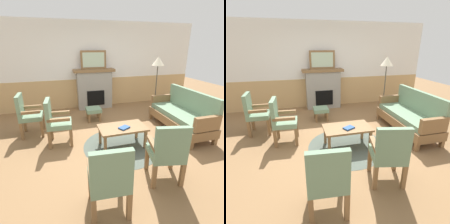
# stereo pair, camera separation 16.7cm
# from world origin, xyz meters

# --- Properties ---
(ground_plane) EXTENTS (14.00, 14.00, 0.00)m
(ground_plane) POSITION_xyz_m (0.00, 0.00, 0.00)
(ground_plane) COLOR olive
(wall_back) EXTENTS (7.20, 0.14, 2.70)m
(wall_back) POSITION_xyz_m (0.00, 2.60, 1.31)
(wall_back) COLOR white
(wall_back) RESTS_ON ground_plane
(fireplace) EXTENTS (1.30, 0.44, 1.28)m
(fireplace) POSITION_xyz_m (0.00, 2.35, 0.65)
(fireplace) COLOR gray
(fireplace) RESTS_ON ground_plane
(framed_picture) EXTENTS (0.80, 0.04, 0.56)m
(framed_picture) POSITION_xyz_m (0.00, 2.35, 1.56)
(framed_picture) COLOR brown
(framed_picture) RESTS_ON fireplace
(couch) EXTENTS (0.70, 1.80, 0.98)m
(couch) POSITION_xyz_m (1.69, 0.07, 0.40)
(couch) COLOR brown
(couch) RESTS_ON ground_plane
(coffee_table) EXTENTS (0.96, 0.56, 0.44)m
(coffee_table) POSITION_xyz_m (0.04, -0.25, 0.39)
(coffee_table) COLOR brown
(coffee_table) RESTS_ON ground_plane
(round_rug) EXTENTS (1.62, 1.62, 0.01)m
(round_rug) POSITION_xyz_m (0.04, -0.25, 0.00)
(round_rug) COLOR #4C564C
(round_rug) RESTS_ON ground_plane
(book_on_table) EXTENTS (0.25, 0.22, 0.03)m
(book_on_table) POSITION_xyz_m (0.05, -0.32, 0.46)
(book_on_table) COLOR navy
(book_on_table) RESTS_ON coffee_table
(footstool) EXTENTS (0.40, 0.40, 0.36)m
(footstool) POSITION_xyz_m (-0.26, 1.28, 0.28)
(footstool) COLOR brown
(footstool) RESTS_ON ground_plane
(armchair_near_fireplace) EXTENTS (0.51, 0.51, 0.98)m
(armchair_near_fireplace) POSITION_xyz_m (-1.24, 0.26, 0.54)
(armchair_near_fireplace) COLOR brown
(armchair_near_fireplace) RESTS_ON ground_plane
(armchair_by_window_left) EXTENTS (0.48, 0.48, 0.98)m
(armchair_by_window_left) POSITION_xyz_m (-1.86, 0.86, 0.54)
(armchair_by_window_left) COLOR brown
(armchair_by_window_left) RESTS_ON ground_plane
(armchair_front_left) EXTENTS (0.57, 0.57, 0.98)m
(armchair_front_left) POSITION_xyz_m (0.32, -1.40, 0.54)
(armchair_front_left) COLOR brown
(armchair_front_left) RESTS_ON ground_plane
(armchair_front_center) EXTENTS (0.52, 0.52, 0.98)m
(armchair_front_center) POSITION_xyz_m (-0.65, -1.71, 0.54)
(armchair_front_center) COLOR brown
(armchair_front_center) RESTS_ON ground_plane
(floor_lamp_by_couch) EXTENTS (0.36, 0.36, 1.68)m
(floor_lamp_by_couch) POSITION_xyz_m (1.72, 1.43, 1.45)
(floor_lamp_by_couch) COLOR #332D28
(floor_lamp_by_couch) RESTS_ON ground_plane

